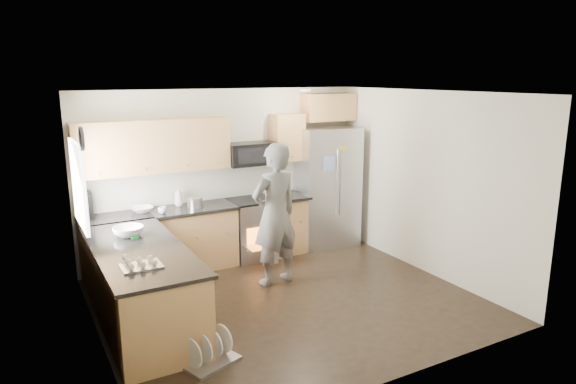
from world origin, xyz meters
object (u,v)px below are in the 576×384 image
person (275,215)px  dish_rack (208,354)px  stove_range (255,215)px  refrigerator (326,187)px

person → dish_rack: 2.29m
stove_range → refrigerator: (1.31, 0.01, 0.31)m
stove_range → person: 1.15m
refrigerator → person: bearing=-138.4°
stove_range → dish_rack: (-1.73, -2.56, -0.59)m
refrigerator → person: refrigerator is taller
refrigerator → stove_range: bearing=-173.8°
refrigerator → person: size_ratio=1.02×
stove_range → dish_rack: bearing=-124.1°
stove_range → person: bearing=-101.0°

